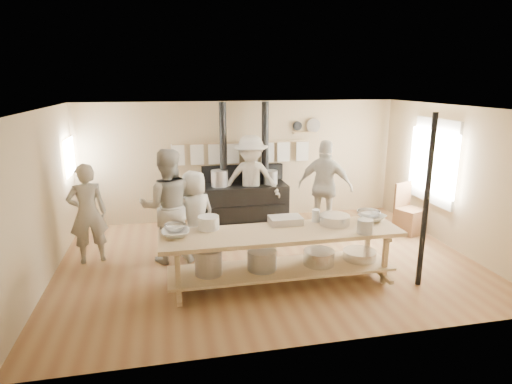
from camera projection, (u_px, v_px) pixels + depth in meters
ground at (267, 260)px, 7.42m from camera, size 7.00×7.00×0.00m
room_shell at (268, 169)px, 7.01m from camera, size 7.00×7.00×7.00m
window_right at (434, 161)px, 8.30m from camera, size 0.09×1.50×1.65m
left_opening at (70, 157)px, 8.22m from camera, size 0.00×0.90×0.90m
stove at (245, 199)px, 9.29m from camera, size 1.90×0.75×2.60m
towel_rail at (242, 150)px, 9.30m from camera, size 3.00×0.04×0.47m
back_wall_shelf at (307, 128)px, 9.51m from camera, size 0.63×0.14×0.32m
prep_table at (281, 252)px, 6.43m from camera, size 3.60×0.90×0.85m
support_post at (426, 203)px, 6.22m from camera, size 0.08×0.08×2.60m
cook_far_left at (88, 214)px, 7.17m from camera, size 0.71×0.55×1.72m
cook_left at (168, 206)px, 7.19m from camera, size 0.97×0.76×1.95m
cook_center at (195, 215)px, 7.38m from camera, size 0.90×0.77×1.55m
cook_right at (325, 187)px, 8.61m from camera, size 1.18×1.01×1.90m
cook_by_window at (251, 181)px, 9.04m from camera, size 1.39×1.00×1.93m
chair at (409, 218)px, 8.70m from camera, size 0.62×0.62×1.02m
bowl_white_a at (176, 233)px, 6.13m from camera, size 0.42×0.42×0.10m
bowl_steel_a at (175, 228)px, 6.34m from camera, size 0.47×0.47×0.10m
bowl_white_b at (372, 218)px, 6.83m from camera, size 0.52×0.52×0.10m
bowl_steel_b at (368, 214)px, 6.96m from camera, size 0.40×0.40×0.12m
roasting_pan at (285, 220)px, 6.68m from camera, size 0.51×0.34×0.11m
mixing_bowl_large at (335, 220)px, 6.65m from camera, size 0.55×0.55×0.15m
bucket_galv at (365, 226)px, 6.25m from camera, size 0.29×0.29×0.21m
deep_bowl_enamel at (209, 223)px, 6.43m from camera, size 0.42×0.42×0.20m
pitcher at (316, 216)px, 6.77m from camera, size 0.16×0.16×0.20m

